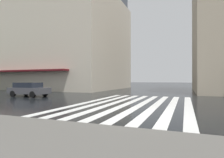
% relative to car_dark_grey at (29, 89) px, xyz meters
% --- Properties ---
extents(ground_plane, '(220.00, 220.00, 0.00)m').
position_rel_car_dark_grey_xyz_m(ground_plane, '(-5.50, -12.63, -0.76)').
color(ground_plane, black).
extents(zebra_crossing, '(13.00, 7.50, 0.01)m').
position_rel_car_dark_grey_xyz_m(zebra_crossing, '(-1.50, -11.27, -0.75)').
color(zebra_crossing, silver).
rests_on(zebra_crossing, ground_plane).
extents(haussmann_block_mid, '(19.76, 22.33, 20.26)m').
position_rel_car_dark_grey_xyz_m(haussmann_block_mid, '(16.27, 7.83, 9.16)').
color(haussmann_block_mid, beige).
rests_on(haussmann_block_mid, ground_plane).
extents(car_dark_grey, '(1.85, 4.10, 1.41)m').
position_rel_car_dark_grey_xyz_m(car_dark_grey, '(0.00, 0.00, 0.00)').
color(car_dark_grey, '#4C4C51').
rests_on(car_dark_grey, ground_plane).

